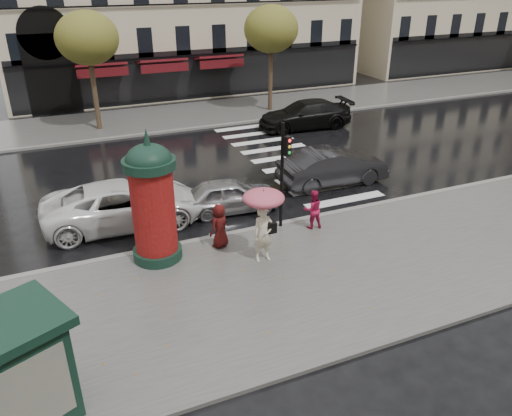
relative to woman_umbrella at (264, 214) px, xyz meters
name	(u,v)px	position (x,y,z in m)	size (l,w,h in m)	color
ground	(247,284)	(-0.94, -0.92, -1.77)	(160.00, 160.00, 0.00)	black
near_sidewalk	(254,291)	(-0.94, -1.42, -1.71)	(90.00, 7.00, 0.12)	#474744
far_sidewalk	(131,121)	(-0.94, 18.08, -1.71)	(90.00, 6.00, 0.12)	#474744
near_kerb	(215,237)	(-0.94, 2.08, -1.70)	(90.00, 0.25, 0.14)	slate
far_kerb	(141,135)	(-0.94, 15.08, -1.70)	(90.00, 0.25, 0.14)	slate
zebra_crossing	(285,157)	(5.06, 8.68, -1.76)	(3.60, 11.75, 0.01)	silver
tree_far_left	(87,38)	(-2.94, 17.08, 3.40)	(3.40, 3.40, 6.64)	#38281C
tree_far_right	(271,29)	(8.06, 17.08, 3.40)	(3.40, 3.40, 6.64)	#38281C
woman_umbrella	(264,214)	(0.00, 0.00, 0.00)	(1.30, 1.30, 2.50)	beige
woman_red	(313,209)	(2.53, 1.33, -0.92)	(0.71, 0.55, 1.46)	#A91441
man_burgundy	(220,226)	(-0.99, 1.37, -0.88)	(0.75, 0.49, 1.54)	#410D0D
morris_column	(153,199)	(-3.10, 1.48, 0.43)	(1.62, 1.62, 4.35)	black
traffic_light	(284,166)	(1.56, 1.81, 0.70)	(0.29, 0.38, 3.89)	black
newsstand	(15,373)	(-7.10, -3.92, -0.32)	(2.70, 2.53, 2.59)	black
car_silver	(229,195)	(0.32, 4.02, -1.11)	(1.57, 3.90, 1.33)	#A9A9AE
car_darkgrey	(333,167)	(5.46, 4.80, -0.97)	(1.70, 4.86, 1.60)	black
car_white	(124,204)	(-3.60, 4.51, -0.96)	(2.70, 5.85, 1.63)	white
car_black	(305,115)	(8.37, 12.84, -0.97)	(2.25, 5.54, 1.61)	black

